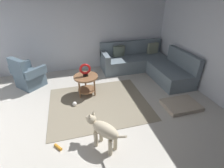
{
  "coord_description": "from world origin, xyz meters",
  "views": [
    {
      "loc": [
        -0.4,
        -2.54,
        2.39
      ],
      "look_at": [
        0.45,
        0.6,
        0.55
      ],
      "focal_mm": 26.8,
      "sensor_mm": 36.0,
      "label": 1
    }
  ],
  "objects": [
    {
      "name": "armchair",
      "position": [
        -1.56,
        2.01,
        0.32
      ],
      "size": [
        0.98,
        1.0,
        0.88
      ],
      "rotation": [
        0.0,
        0.0,
        -0.83
      ],
      "color": "#4C6070",
      "rests_on": "ground_plane"
    },
    {
      "name": "side_table",
      "position": [
        -0.07,
        1.17,
        0.42
      ],
      "size": [
        0.6,
        0.6,
        0.54
      ],
      "color": "brown",
      "rests_on": "ground_plane"
    },
    {
      "name": "ground_plane",
      "position": [
        0.0,
        0.0,
        -0.05
      ],
      "size": [
        6.0,
        6.0,
        0.1
      ],
      "primitive_type": "cube",
      "color": "beige"
    },
    {
      "name": "dog_bed_mat",
      "position": [
        1.98,
        0.08,
        0.04
      ],
      "size": [
        0.8,
        0.6,
        0.09
      ],
      "primitive_type": "cube",
      "color": "#B2A38E",
      "rests_on": "ground_plane"
    },
    {
      "name": "area_rug",
      "position": [
        0.15,
        0.7,
        0.01
      ],
      "size": [
        2.3,
        1.9,
        0.01
      ],
      "primitive_type": "cube",
      "color": "gray",
      "rests_on": "ground_plane"
    },
    {
      "name": "sectional_couch",
      "position": [
        1.99,
        2.02,
        0.29
      ],
      "size": [
        2.2,
        2.25,
        0.88
      ],
      "color": "slate",
      "rests_on": "ground_plane"
    },
    {
      "name": "dog_toy_ball",
      "position": [
        -0.42,
        0.76,
        0.05
      ],
      "size": [
        0.11,
        0.11,
        0.11
      ],
      "primitive_type": "sphere",
      "color": "silver",
      "rests_on": "ground_plane"
    },
    {
      "name": "wall_back",
      "position": [
        0.0,
        2.94,
        1.35
      ],
      "size": [
        6.0,
        0.12,
        2.7
      ],
      "primitive_type": "cube",
      "color": "silver",
      "rests_on": "ground_plane"
    },
    {
      "name": "dog_toy_rope",
      "position": [
        -0.78,
        -0.4,
        0.03
      ],
      "size": [
        0.14,
        0.17,
        0.05
      ],
      "primitive_type": "cylinder",
      "rotation": [
        0.0,
        1.57,
        2.22
      ],
      "color": "orange",
      "rests_on": "ground_plane"
    },
    {
      "name": "dog",
      "position": [
        -0.01,
        -0.55,
        0.38
      ],
      "size": [
        0.56,
        0.7,
        0.63
      ],
      "rotation": [
        0.0,
        0.0,
        0.66
      ],
      "color": "beige",
      "rests_on": "ground_plane"
    },
    {
      "name": "torus_sculpture",
      "position": [
        -0.07,
        1.17,
        0.71
      ],
      "size": [
        0.28,
        0.08,
        0.33
      ],
      "color": "black",
      "rests_on": "side_table"
    }
  ]
}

